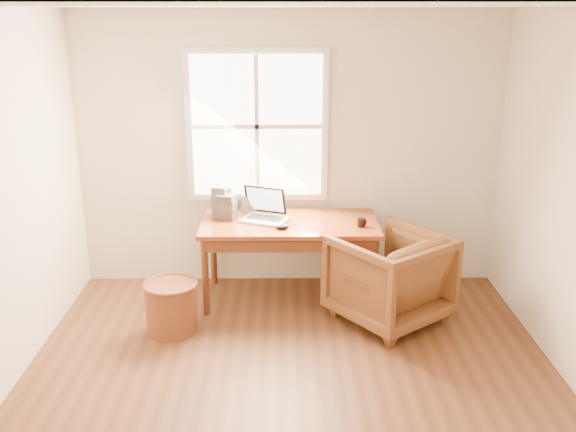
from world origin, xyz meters
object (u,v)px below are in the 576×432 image
(cd_stack_a, at_px, (222,201))
(desk, at_px, (290,224))
(armchair, at_px, (389,277))
(laptop, at_px, (265,206))
(wicker_stool, at_px, (171,308))
(coffee_mug, at_px, (361,222))

(cd_stack_a, bearing_deg, desk, -17.94)
(desk, xyz_separation_m, cd_stack_a, (-0.63, 0.20, 0.16))
(armchair, bearing_deg, cd_stack_a, -60.91)
(laptop, xyz_separation_m, cd_stack_a, (-0.40, 0.19, -0.01))
(desk, relative_size, wicker_stool, 3.76)
(desk, xyz_separation_m, armchair, (0.85, -0.45, -0.34))
(wicker_stool, height_order, cd_stack_a, cd_stack_a)
(coffee_mug, bearing_deg, wicker_stool, 176.09)
(armchair, xyz_separation_m, coffee_mug, (-0.22, 0.30, 0.40))
(armchair, relative_size, cd_stack_a, 3.16)
(cd_stack_a, bearing_deg, armchair, -23.74)
(armchair, height_order, laptop, laptop)
(armchair, distance_m, wicker_stool, 1.86)
(desk, bearing_deg, wicker_stool, -146.75)
(armchair, height_order, wicker_stool, armchair)
(wicker_stool, xyz_separation_m, coffee_mug, (1.63, 0.51, 0.58))
(desk, distance_m, laptop, 0.28)
(armchair, xyz_separation_m, cd_stack_a, (-1.47, 0.65, 0.49))
(armchair, height_order, cd_stack_a, cd_stack_a)
(laptop, bearing_deg, cd_stack_a, 177.33)
(wicker_stool, height_order, laptop, laptop)
(armchair, height_order, coffee_mug, coffee_mug)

